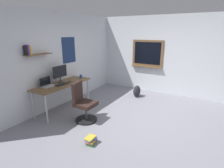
{
  "coord_description": "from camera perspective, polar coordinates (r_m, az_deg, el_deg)",
  "views": [
    {
      "loc": [
        -3.59,
        -1.35,
        2.07
      ],
      "look_at": [
        -0.05,
        0.72,
        0.85
      ],
      "focal_mm": 28.28,
      "sensor_mm": 36.0,
      "label": 1
    }
  ],
  "objects": [
    {
      "name": "computer_mouse",
      "position": [
        4.95,
        -13.56,
        0.78
      ],
      "size": [
        0.1,
        0.06,
        0.03
      ],
      "primitive_type": "ellipsoid",
      "color": "#262628",
      "rests_on": "desk"
    },
    {
      "name": "laptop",
      "position": [
        4.73,
        -20.28,
        -0.06
      ],
      "size": [
        0.31,
        0.21,
        0.23
      ],
      "color": "#ADAFB5",
      "rests_on": "desk"
    },
    {
      "name": "wall_back",
      "position": [
        5.28,
        -16.23,
        7.54
      ],
      "size": [
        5.0,
        0.3,
        2.6
      ],
      "color": "silver",
      "rests_on": "ground"
    },
    {
      "name": "keyboard",
      "position": [
        4.77,
        -15.87,
        -0.09
      ],
      "size": [
        0.37,
        0.13,
        0.02
      ],
      "primitive_type": "cube",
      "color": "black",
      "rests_on": "desk"
    },
    {
      "name": "ground_plane",
      "position": [
        4.36,
        8.78,
        -12.01
      ],
      "size": [
        5.2,
        5.2,
        0.0
      ],
      "primitive_type": "plane",
      "color": "gray",
      "rests_on": "ground"
    },
    {
      "name": "wall_right",
      "position": [
        6.24,
        17.63,
        8.7
      ],
      "size": [
        0.22,
        5.0,
        2.6
      ],
      "color": "silver",
      "rests_on": "ground"
    },
    {
      "name": "backpack",
      "position": [
        5.87,
        8.04,
        -2.31
      ],
      "size": [
        0.32,
        0.22,
        0.38
      ],
      "primitive_type": "ellipsoid",
      "color": "#232328",
      "rests_on": "ground"
    },
    {
      "name": "coffee_mug",
      "position": [
        5.36,
        -10.04,
        2.5
      ],
      "size": [
        0.08,
        0.08,
        0.09
      ],
      "primitive_type": "cylinder",
      "color": "#334CA5",
      "rests_on": "desk"
    },
    {
      "name": "book_stack_on_floor",
      "position": [
        3.56,
        -6.79,
        -17.65
      ],
      "size": [
        0.25,
        0.2,
        0.15
      ],
      "color": "#3D934C",
      "rests_on": "ground"
    },
    {
      "name": "office_chair",
      "position": [
        4.27,
        -9.26,
        -6.57
      ],
      "size": [
        0.52,
        0.53,
        0.95
      ],
      "color": "black",
      "rests_on": "ground"
    },
    {
      "name": "desk",
      "position": [
        4.9,
        -15.71,
        -0.63
      ],
      "size": [
        1.67,
        0.6,
        0.75
      ],
      "color": "brown",
      "rests_on": "ground"
    },
    {
      "name": "monitor_primary",
      "position": [
        4.91,
        -16.46,
        3.47
      ],
      "size": [
        0.46,
        0.17,
        0.46
      ],
      "color": "#38383D",
      "rests_on": "desk"
    }
  ]
}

